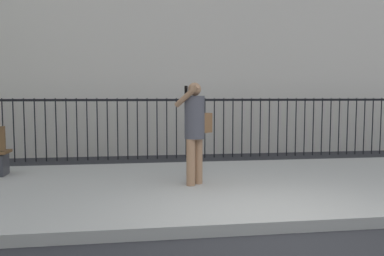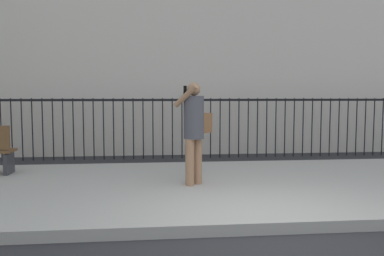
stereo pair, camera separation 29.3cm
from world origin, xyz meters
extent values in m
plane|color=#28282B|center=(0.00, 0.00, 0.00)|extent=(60.00, 60.00, 0.00)
cube|color=#9E9B93|center=(0.00, 2.20, 0.07)|extent=(28.00, 4.40, 0.15)
cube|color=black|center=(0.00, 5.90, 1.55)|extent=(12.00, 0.04, 0.06)
cylinder|color=black|center=(-5.23, 5.90, 0.80)|extent=(0.03, 0.03, 1.60)
cylinder|color=black|center=(-4.98, 5.90, 0.80)|extent=(0.03, 0.03, 1.60)
cylinder|color=black|center=(-4.72, 5.90, 0.80)|extent=(0.03, 0.03, 1.60)
cylinder|color=black|center=(-4.47, 5.90, 0.80)|extent=(0.03, 0.03, 1.60)
cylinder|color=black|center=(-4.21, 5.90, 0.80)|extent=(0.03, 0.03, 1.60)
cylinder|color=black|center=(-3.96, 5.90, 0.80)|extent=(0.03, 0.03, 1.60)
cylinder|color=black|center=(-3.70, 5.90, 0.80)|extent=(0.03, 0.03, 1.60)
cylinder|color=black|center=(-3.45, 5.90, 0.80)|extent=(0.03, 0.03, 1.60)
cylinder|color=black|center=(-3.19, 5.90, 0.80)|extent=(0.03, 0.03, 1.60)
cylinder|color=black|center=(-2.94, 5.90, 0.80)|extent=(0.03, 0.03, 1.60)
cylinder|color=black|center=(-2.68, 5.90, 0.80)|extent=(0.03, 0.03, 1.60)
cylinder|color=black|center=(-2.43, 5.90, 0.80)|extent=(0.03, 0.03, 1.60)
cylinder|color=black|center=(-2.17, 5.90, 0.80)|extent=(0.03, 0.03, 1.60)
cylinder|color=black|center=(-1.91, 5.90, 0.80)|extent=(0.03, 0.03, 1.60)
cylinder|color=black|center=(-1.66, 5.90, 0.80)|extent=(0.03, 0.03, 1.60)
cylinder|color=black|center=(-1.40, 5.90, 0.80)|extent=(0.03, 0.03, 1.60)
cylinder|color=black|center=(-1.15, 5.90, 0.80)|extent=(0.03, 0.03, 1.60)
cylinder|color=black|center=(-0.89, 5.90, 0.80)|extent=(0.03, 0.03, 1.60)
cylinder|color=black|center=(-0.64, 5.90, 0.80)|extent=(0.03, 0.03, 1.60)
cylinder|color=black|center=(-0.38, 5.90, 0.80)|extent=(0.03, 0.03, 1.60)
cylinder|color=black|center=(-0.13, 5.90, 0.80)|extent=(0.03, 0.03, 1.60)
cylinder|color=black|center=(0.13, 5.90, 0.80)|extent=(0.03, 0.03, 1.60)
cylinder|color=black|center=(0.38, 5.90, 0.80)|extent=(0.03, 0.03, 1.60)
cylinder|color=black|center=(0.64, 5.90, 0.80)|extent=(0.03, 0.03, 1.60)
cylinder|color=black|center=(0.89, 5.90, 0.80)|extent=(0.03, 0.03, 1.60)
cylinder|color=black|center=(1.15, 5.90, 0.80)|extent=(0.03, 0.03, 1.60)
cylinder|color=black|center=(1.40, 5.90, 0.80)|extent=(0.03, 0.03, 1.60)
cylinder|color=black|center=(1.66, 5.90, 0.80)|extent=(0.03, 0.03, 1.60)
cylinder|color=black|center=(1.91, 5.90, 0.80)|extent=(0.03, 0.03, 1.60)
cylinder|color=black|center=(2.17, 5.90, 0.80)|extent=(0.03, 0.03, 1.60)
cylinder|color=black|center=(2.43, 5.90, 0.80)|extent=(0.03, 0.03, 1.60)
cylinder|color=black|center=(2.68, 5.90, 0.80)|extent=(0.03, 0.03, 1.60)
cylinder|color=black|center=(2.94, 5.90, 0.80)|extent=(0.03, 0.03, 1.60)
cylinder|color=black|center=(3.19, 5.90, 0.80)|extent=(0.03, 0.03, 1.60)
cylinder|color=black|center=(3.45, 5.90, 0.80)|extent=(0.03, 0.03, 1.60)
cylinder|color=black|center=(3.70, 5.90, 0.80)|extent=(0.03, 0.03, 1.60)
cylinder|color=black|center=(3.96, 5.90, 0.80)|extent=(0.03, 0.03, 1.60)
cylinder|color=black|center=(4.21, 5.90, 0.80)|extent=(0.03, 0.03, 1.60)
cylinder|color=black|center=(4.47, 5.90, 0.80)|extent=(0.03, 0.03, 1.60)
cylinder|color=black|center=(4.72, 5.90, 0.80)|extent=(0.03, 0.03, 1.60)
cylinder|color=black|center=(4.98, 5.90, 0.80)|extent=(0.03, 0.03, 1.60)
cylinder|color=#936B4C|center=(-0.80, 2.06, 0.54)|extent=(0.15, 0.15, 0.79)
cylinder|color=#936B4C|center=(-0.65, 2.20, 0.54)|extent=(0.15, 0.15, 0.79)
cylinder|color=#3F3F47|center=(-0.72, 2.13, 1.30)|extent=(0.48, 0.48, 0.72)
sphere|color=#936B4C|center=(-0.72, 2.13, 1.77)|extent=(0.22, 0.22, 0.22)
cylinder|color=#936B4C|center=(-0.87, 1.99, 1.66)|extent=(0.40, 0.43, 0.39)
cylinder|color=#936B4C|center=(-0.58, 2.26, 1.27)|extent=(0.09, 0.09, 0.55)
cube|color=black|center=(-0.87, 2.07, 1.75)|extent=(0.06, 0.05, 0.15)
cube|color=brown|center=(-0.53, 2.30, 1.19)|extent=(0.31, 0.31, 0.34)
cube|color=#333338|center=(-4.19, 3.41, 0.35)|extent=(0.08, 0.41, 0.40)
camera|label=1|loc=(-1.71, -4.39, 1.66)|focal=36.73mm
camera|label=2|loc=(-1.42, -4.43, 1.66)|focal=36.73mm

